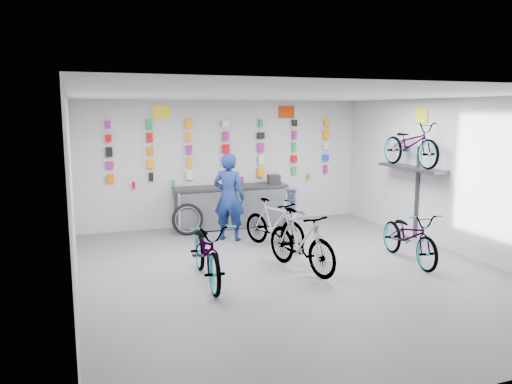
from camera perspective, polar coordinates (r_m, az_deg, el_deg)
name	(u,v)px	position (r m, az deg, el deg)	size (l,w,h in m)	color
floor	(292,272)	(8.75, 4.16, -9.05)	(8.00, 8.00, 0.00)	#525257
ceiling	(294,95)	(8.32, 4.41, 10.98)	(8.00, 8.00, 0.00)	white
wall_back	(225,163)	(12.13, -3.54, 3.34)	(7.00, 7.00, 0.00)	#BCBCBF
wall_front	(469,245)	(5.11, 23.20, -5.62)	(7.00, 7.00, 0.00)	#BCBCBF
wall_left	(72,198)	(7.67, -20.29, -0.68)	(8.00, 8.00, 0.00)	#BCBCBF
wall_right	(460,177)	(10.34, 22.24, 1.64)	(8.00, 8.00, 0.00)	#BCBCBF
counter	(231,207)	(11.85, -2.86, -1.76)	(2.70, 0.66, 1.00)	black
merch_wall	(225,151)	(12.03, -3.52, 4.65)	(5.56, 0.08, 1.56)	#DC5F00
wall_bracket	(412,172)	(11.15, 17.44, 2.22)	(0.39, 1.90, 2.00)	#333338
sign_left	(162,112)	(11.71, -10.71, 8.96)	(0.42, 0.02, 0.30)	yellow
sign_right	(287,112)	(12.60, 3.51, 9.11)	(0.42, 0.02, 0.30)	#B52C09
sign_side	(421,116)	(11.17, 18.36, 8.29)	(0.02, 0.40, 0.30)	yellow
bike_left	(207,251)	(8.12, -5.59, -6.69)	(0.69, 1.99, 1.05)	gray
bike_center	(301,241)	(8.68, 5.16, -5.58)	(0.50, 1.76, 1.06)	gray
bike_right	(409,236)	(9.58, 17.13, -4.82)	(0.64, 1.84, 0.97)	gray
bike_service	(274,224)	(10.07, 2.08, -3.66)	(0.47, 1.65, 0.99)	gray
bike_wall	(411,144)	(11.05, 17.27, 5.24)	(0.63, 1.80, 0.95)	gray
clerk	(229,197)	(10.62, -3.09, -0.58)	(0.68, 0.45, 1.87)	navy
customer	(293,215)	(10.36, 4.23, -2.65)	(0.60, 0.47, 1.23)	slate
spare_wheel	(188,219)	(11.24, -7.81, -3.12)	(0.72, 0.19, 0.72)	black
register	(274,179)	(12.12, 2.04, 1.48)	(0.28, 0.30, 0.22)	black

